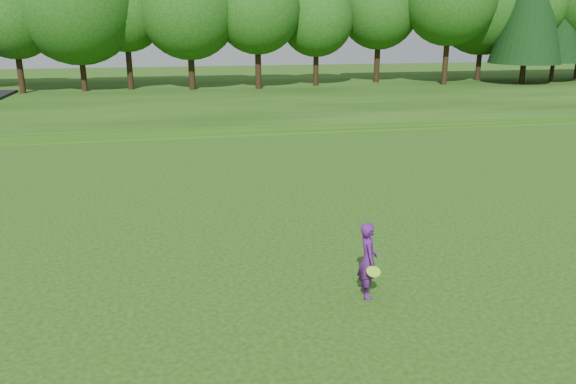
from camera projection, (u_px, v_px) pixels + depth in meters
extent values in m
plane|color=#1A400C|center=(176.00, 323.00, 11.41)|extent=(140.00, 140.00, 0.00)
cube|color=#1A400C|center=(173.00, 98.00, 43.25)|extent=(130.00, 30.00, 0.60)
cube|color=gray|center=(174.00, 136.00, 30.18)|extent=(130.00, 1.60, 0.04)
imported|color=#52186F|center=(368.00, 260.00, 12.32)|extent=(0.48, 0.67, 1.74)
cylinder|color=#97EE25|center=(374.00, 272.00, 11.96)|extent=(0.31, 0.29, 0.15)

